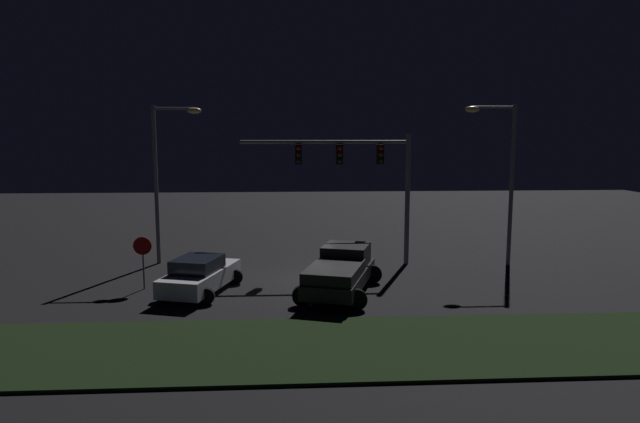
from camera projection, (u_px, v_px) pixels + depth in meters
name	position (u px, v px, depth m)	size (l,w,h in m)	color
ground_plane	(305.00, 280.00, 24.37)	(80.00, 80.00, 0.00)	black
grass_median	(313.00, 347.00, 16.42)	(26.48, 5.05, 0.10)	black
pickup_truck	(341.00, 269.00, 22.28)	(3.94, 5.75, 1.80)	black
car_sedan	(200.00, 275.00, 22.30)	(3.24, 4.73, 1.51)	silver
traffic_signal_gantry	(359.00, 167.00, 26.70)	(8.32, 0.56, 6.50)	slate
street_lamp_left	(165.00, 165.00, 27.01)	(2.44, 0.44, 7.88)	slate
street_lamp_right	(502.00, 165.00, 26.59)	(2.55, 0.44, 7.92)	slate
stop_sign	(143.00, 253.00, 22.72)	(0.76, 0.08, 2.23)	slate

